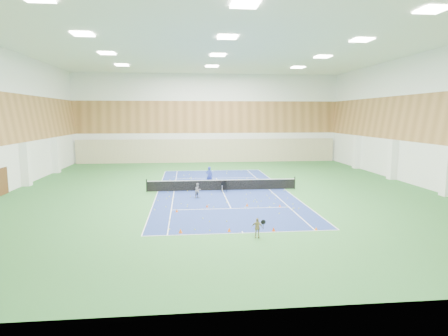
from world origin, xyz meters
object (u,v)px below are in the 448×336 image
Objects in this scene: child_apron at (257,228)px; coach at (209,176)px; child_court at (198,191)px; ball_cart at (224,187)px; tennis_net at (222,184)px.

coach is at bearing 110.03° from child_apron.
coach is 1.45× the size of child_court.
child_court is at bearing -128.28° from ball_cart.
child_court is at bearing 120.12° from child_apron.
tennis_net is at bearing 107.54° from ball_cart.
child_apron is 1.18× the size of ball_cart.
child_court is at bearing 102.36° from coach.
child_apron is at bearing 120.78° from coach.
tennis_net is at bearing 10.07° from child_court.
tennis_net is at bearing 107.10° from child_apron.
tennis_net is 12.68m from child_apron.
tennis_net is 0.62m from ball_cart.
tennis_net is at bearing 133.64° from coach.
coach is at bearing 114.88° from ball_cart.
ball_cart is at bearing -80.22° from tennis_net.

